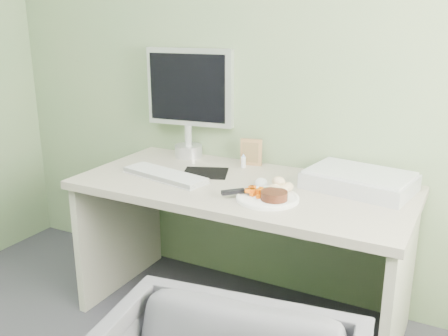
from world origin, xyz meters
The scene contains 14 objects.
wall_back centered at (0.00, 2.00, 1.35)m, with size 3.50×3.50×0.00m, color gray.
desk centered at (0.00, 1.62, 0.55)m, with size 1.60×0.75×0.73m.
plate centered at (0.19, 1.48, 0.74)m, with size 0.28×0.28×0.01m, color white.
steak centered at (0.23, 1.46, 0.76)m, with size 0.12×0.12×0.04m, color black.
potato_pile centered at (0.23, 1.55, 0.78)m, with size 0.12×0.09×0.06m, color tan.
carrot_heap centered at (0.13, 1.48, 0.77)m, with size 0.07×0.06×0.05m, color #E15904.
steak_knife centered at (0.08, 1.47, 0.76)m, with size 0.21×0.21×0.02m.
mousepad centered at (-0.24, 1.69, 0.73)m, with size 0.22×0.20×0.00m, color black.
keyboard centered at (-0.38, 1.53, 0.75)m, with size 0.46×0.14×0.02m, color white.
computer_mouse centered at (0.10, 1.63, 0.75)m, with size 0.06×0.10×0.04m, color white.
photo_frame centered at (-0.09, 1.93, 0.80)m, with size 0.12×0.01×0.14m, color #9C7E49.
eyedrop_bottle centered at (-0.11, 1.87, 0.76)m, with size 0.03×0.03×0.08m.
scanner centered at (0.51, 1.81, 0.77)m, with size 0.47×0.31×0.07m, color #A2A4A9.
monitor centered at (-0.48, 1.94, 1.07)m, with size 0.50×0.16×0.60m.
Camera 1 is at (0.97, -0.41, 1.50)m, focal length 40.00 mm.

